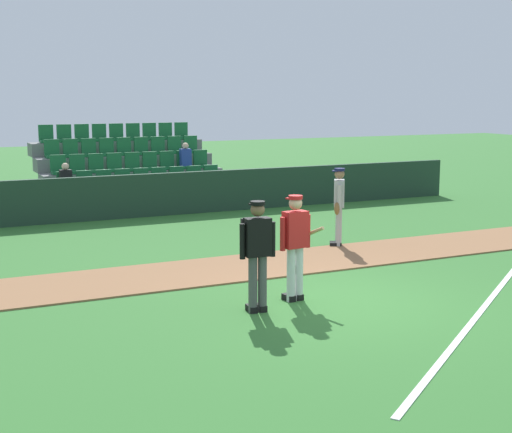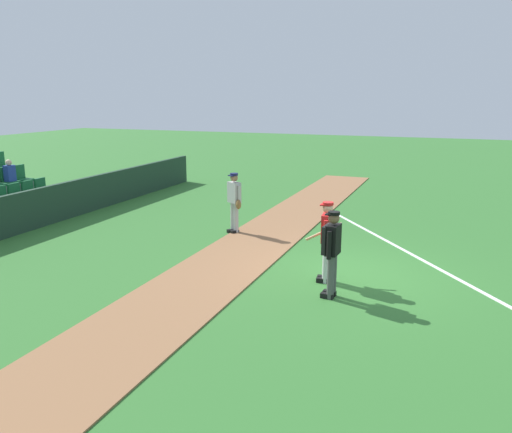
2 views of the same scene
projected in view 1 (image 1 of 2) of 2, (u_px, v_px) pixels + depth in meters
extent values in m
plane|color=#33702D|center=(338.00, 302.00, 12.18)|extent=(80.00, 80.00, 0.00)
cube|color=#936642|center=(260.00, 265.00, 14.76)|extent=(28.00, 2.09, 0.03)
cube|color=white|center=(499.00, 289.00, 13.03)|extent=(9.73, 7.19, 0.01)
cube|color=#1E3828|center=(153.00, 195.00, 20.69)|extent=(20.00, 0.16, 1.20)
cube|color=slate|center=(130.00, 200.00, 22.81)|extent=(5.55, 3.80, 0.30)
cube|color=slate|center=(142.00, 194.00, 21.62)|extent=(5.45, 0.85, 0.40)
cube|color=#196033|center=(67.00, 190.00, 20.54)|extent=(0.44, 0.40, 0.08)
cube|color=#196033|center=(65.00, 180.00, 20.70)|extent=(0.44, 0.08, 0.50)
cube|color=black|center=(66.00, 179.00, 20.54)|extent=(0.32, 0.22, 0.52)
sphere|color=beige|center=(65.00, 167.00, 20.48)|extent=(0.20, 0.20, 0.20)
cube|color=#196033|center=(86.00, 189.00, 20.78)|extent=(0.44, 0.40, 0.08)
cube|color=#196033|center=(84.00, 179.00, 20.93)|extent=(0.44, 0.08, 0.50)
cube|color=#196033|center=(106.00, 188.00, 21.02)|extent=(0.44, 0.40, 0.08)
cube|color=#196033|center=(104.00, 178.00, 21.17)|extent=(0.44, 0.08, 0.50)
cube|color=#196033|center=(125.00, 187.00, 21.25)|extent=(0.44, 0.40, 0.08)
cube|color=#196033|center=(122.00, 177.00, 21.41)|extent=(0.44, 0.08, 0.50)
cube|color=#196033|center=(143.00, 186.00, 21.49)|extent=(0.44, 0.40, 0.08)
cube|color=#196033|center=(141.00, 177.00, 21.64)|extent=(0.44, 0.08, 0.50)
cube|color=#196033|center=(161.00, 185.00, 21.72)|extent=(0.44, 0.40, 0.08)
cube|color=#196033|center=(159.00, 176.00, 21.88)|extent=(0.44, 0.08, 0.50)
cube|color=#196033|center=(179.00, 184.00, 21.96)|extent=(0.44, 0.40, 0.08)
cube|color=#196033|center=(176.00, 175.00, 22.12)|extent=(0.44, 0.08, 0.50)
cube|color=#196033|center=(196.00, 183.00, 22.20)|extent=(0.44, 0.40, 0.08)
cube|color=#196033|center=(194.00, 174.00, 22.35)|extent=(0.44, 0.08, 0.50)
cube|color=#196033|center=(213.00, 182.00, 22.43)|extent=(0.44, 0.40, 0.08)
cube|color=#196033|center=(211.00, 173.00, 22.59)|extent=(0.44, 0.08, 0.50)
cube|color=slate|center=(134.00, 177.00, 22.31)|extent=(5.45, 0.85, 0.40)
cube|color=#196033|center=(60.00, 173.00, 21.23)|extent=(0.44, 0.40, 0.08)
cube|color=#196033|center=(58.00, 163.00, 21.39)|extent=(0.44, 0.08, 0.50)
cube|color=#196033|center=(79.00, 172.00, 21.47)|extent=(0.44, 0.40, 0.08)
cube|color=#196033|center=(77.00, 163.00, 21.62)|extent=(0.44, 0.08, 0.50)
cube|color=#196033|center=(98.00, 171.00, 21.71)|extent=(0.44, 0.40, 0.08)
cube|color=#196033|center=(96.00, 162.00, 21.86)|extent=(0.44, 0.08, 0.50)
cube|color=#196033|center=(116.00, 170.00, 21.94)|extent=(0.44, 0.40, 0.08)
cube|color=#196033|center=(114.00, 161.00, 22.10)|extent=(0.44, 0.08, 0.50)
cube|color=#196033|center=(134.00, 169.00, 22.18)|extent=(0.44, 0.40, 0.08)
cube|color=#196033|center=(132.00, 160.00, 22.33)|extent=(0.44, 0.08, 0.50)
cube|color=#196033|center=(152.00, 169.00, 22.41)|extent=(0.44, 0.40, 0.08)
cube|color=#196033|center=(150.00, 160.00, 22.57)|extent=(0.44, 0.08, 0.50)
cube|color=#196033|center=(169.00, 168.00, 22.65)|extent=(0.44, 0.40, 0.08)
cube|color=#196033|center=(167.00, 159.00, 22.80)|extent=(0.44, 0.08, 0.50)
cube|color=#196033|center=(186.00, 167.00, 22.89)|extent=(0.44, 0.40, 0.08)
cube|color=#196033|center=(184.00, 158.00, 23.04)|extent=(0.44, 0.08, 0.50)
cube|color=#263F99|center=(186.00, 157.00, 22.88)|extent=(0.32, 0.22, 0.52)
sphere|color=beige|center=(185.00, 146.00, 22.82)|extent=(0.20, 0.20, 0.20)
cube|color=#196033|center=(203.00, 166.00, 23.12)|extent=(0.44, 0.40, 0.08)
cube|color=#196033|center=(200.00, 158.00, 23.28)|extent=(0.44, 0.08, 0.50)
cube|color=slate|center=(125.00, 162.00, 23.00)|extent=(5.45, 0.85, 0.40)
cube|color=#196033|center=(53.00, 157.00, 21.92)|extent=(0.44, 0.40, 0.08)
cube|color=#196033|center=(52.00, 148.00, 22.08)|extent=(0.44, 0.08, 0.50)
cube|color=#196033|center=(72.00, 156.00, 22.16)|extent=(0.44, 0.40, 0.08)
cube|color=#196033|center=(70.00, 147.00, 22.31)|extent=(0.44, 0.08, 0.50)
cube|color=#196033|center=(91.00, 155.00, 22.40)|extent=(0.44, 0.40, 0.08)
cube|color=#196033|center=(89.00, 147.00, 22.55)|extent=(0.44, 0.08, 0.50)
cube|color=#196033|center=(108.00, 155.00, 22.63)|extent=(0.44, 0.40, 0.08)
cube|color=#196033|center=(106.00, 146.00, 22.79)|extent=(0.44, 0.08, 0.50)
cube|color=#196033|center=(126.00, 154.00, 22.87)|extent=(0.44, 0.40, 0.08)
cube|color=#196033|center=(124.00, 145.00, 23.02)|extent=(0.44, 0.08, 0.50)
cube|color=#196033|center=(143.00, 153.00, 23.10)|extent=(0.44, 0.40, 0.08)
cube|color=#196033|center=(141.00, 145.00, 23.26)|extent=(0.44, 0.08, 0.50)
cube|color=#196033|center=(160.00, 153.00, 23.34)|extent=(0.44, 0.40, 0.08)
cube|color=#196033|center=(158.00, 144.00, 23.49)|extent=(0.44, 0.08, 0.50)
cube|color=#196033|center=(177.00, 152.00, 23.58)|extent=(0.44, 0.40, 0.08)
cube|color=#196033|center=(174.00, 144.00, 23.73)|extent=(0.44, 0.08, 0.50)
cube|color=#196033|center=(193.00, 152.00, 23.81)|extent=(0.44, 0.40, 0.08)
cube|color=#196033|center=(190.00, 143.00, 23.97)|extent=(0.44, 0.08, 0.50)
cube|color=slate|center=(118.00, 147.00, 23.69)|extent=(5.45, 0.85, 0.40)
cube|color=#196033|center=(48.00, 141.00, 22.61)|extent=(0.44, 0.40, 0.08)
cube|color=#196033|center=(46.00, 133.00, 22.77)|extent=(0.44, 0.08, 0.50)
cube|color=#196033|center=(66.00, 141.00, 22.85)|extent=(0.44, 0.40, 0.08)
cube|color=#196033|center=(64.00, 132.00, 23.00)|extent=(0.44, 0.08, 0.50)
cube|color=#196033|center=(84.00, 140.00, 23.09)|extent=(0.44, 0.40, 0.08)
cube|color=#196033|center=(82.00, 132.00, 23.24)|extent=(0.44, 0.08, 0.50)
cube|color=#196033|center=(101.00, 140.00, 23.32)|extent=(0.44, 0.40, 0.08)
cube|color=#196033|center=(99.00, 132.00, 23.48)|extent=(0.44, 0.08, 0.50)
cube|color=#196033|center=(118.00, 139.00, 23.56)|extent=(0.44, 0.40, 0.08)
cube|color=#196033|center=(116.00, 131.00, 23.71)|extent=(0.44, 0.08, 0.50)
cube|color=#196033|center=(135.00, 139.00, 23.79)|extent=(0.44, 0.40, 0.08)
cube|color=#196033|center=(133.00, 131.00, 23.95)|extent=(0.44, 0.08, 0.50)
cube|color=#196033|center=(152.00, 139.00, 24.03)|extent=(0.44, 0.40, 0.08)
cube|color=#196033|center=(149.00, 131.00, 24.18)|extent=(0.44, 0.08, 0.50)
cube|color=#196033|center=(168.00, 138.00, 24.27)|extent=(0.44, 0.40, 0.08)
cube|color=#196033|center=(165.00, 130.00, 24.42)|extent=(0.44, 0.08, 0.50)
cube|color=#196033|center=(183.00, 138.00, 24.50)|extent=(0.44, 0.40, 0.08)
cube|color=#196033|center=(181.00, 130.00, 24.66)|extent=(0.44, 0.08, 0.50)
cylinder|color=silver|center=(291.00, 275.00, 12.18)|extent=(0.14, 0.14, 0.90)
cylinder|color=silver|center=(299.00, 274.00, 12.26)|extent=(0.14, 0.14, 0.90)
cube|color=black|center=(289.00, 298.00, 12.29)|extent=(0.15, 0.27, 0.10)
cube|color=black|center=(297.00, 296.00, 12.38)|extent=(0.15, 0.27, 0.10)
cube|color=red|center=(295.00, 229.00, 12.10)|extent=(0.42, 0.27, 0.60)
cylinder|color=red|center=(283.00, 234.00, 11.97)|extent=(0.09, 0.09, 0.55)
cylinder|color=red|center=(308.00, 231.00, 12.24)|extent=(0.09, 0.09, 0.55)
sphere|color=tan|center=(296.00, 203.00, 12.03)|extent=(0.22, 0.22, 0.22)
cylinder|color=#B21919|center=(296.00, 197.00, 12.01)|extent=(0.23, 0.23, 0.06)
cube|color=#B21919|center=(292.00, 198.00, 12.10)|extent=(0.19, 0.14, 0.02)
cylinder|color=tan|center=(304.00, 236.00, 12.34)|extent=(0.38, 0.75, 0.41)
cylinder|color=#4C4C4C|center=(253.00, 285.00, 11.55)|extent=(0.14, 0.14, 0.90)
cylinder|color=#4C4C4C|center=(262.00, 284.00, 11.60)|extent=(0.14, 0.14, 0.90)
cube|color=black|center=(251.00, 308.00, 11.67)|extent=(0.14, 0.27, 0.10)
cube|color=black|center=(261.00, 307.00, 11.72)|extent=(0.14, 0.27, 0.10)
cube|color=black|center=(258.00, 237.00, 11.45)|extent=(0.42, 0.25, 0.60)
cylinder|color=black|center=(242.00, 241.00, 11.37)|extent=(0.09, 0.09, 0.55)
cylinder|color=black|center=(273.00, 239.00, 11.55)|extent=(0.09, 0.09, 0.55)
sphere|color=brown|center=(258.00, 210.00, 11.38)|extent=(0.22, 0.22, 0.22)
cylinder|color=black|center=(258.00, 203.00, 11.37)|extent=(0.23, 0.23, 0.06)
cube|color=black|center=(255.00, 204.00, 11.46)|extent=(0.19, 0.13, 0.02)
cube|color=black|center=(255.00, 236.00, 11.57)|extent=(0.44, 0.11, 0.56)
cylinder|color=#B2B2B2|center=(339.00, 227.00, 16.52)|extent=(0.14, 0.14, 0.90)
cylinder|color=#B2B2B2|center=(338.00, 226.00, 16.68)|extent=(0.14, 0.14, 0.90)
cube|color=black|center=(336.00, 245.00, 16.59)|extent=(0.28, 0.24, 0.10)
cube|color=black|center=(335.00, 243.00, 16.75)|extent=(0.28, 0.24, 0.10)
cube|color=#B2B2B2|center=(339.00, 193.00, 16.47)|extent=(0.39, 0.46, 0.60)
cylinder|color=#B2B2B2|center=(339.00, 197.00, 16.24)|extent=(0.09, 0.09, 0.55)
cylinder|color=#B2B2B2|center=(339.00, 194.00, 16.73)|extent=(0.09, 0.09, 0.55)
sphere|color=#9E7051|center=(340.00, 174.00, 16.40)|extent=(0.22, 0.22, 0.22)
cylinder|color=#191E4C|center=(340.00, 170.00, 16.39)|extent=(0.23, 0.23, 0.06)
cube|color=#191E4C|center=(335.00, 171.00, 16.40)|extent=(0.20, 0.22, 0.02)
ellipsoid|color=brown|center=(337.00, 209.00, 16.26)|extent=(0.21, 0.23, 0.28)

